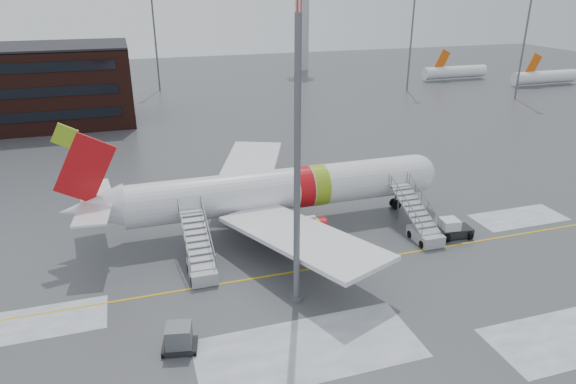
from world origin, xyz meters
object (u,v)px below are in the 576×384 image
object	(u,v)px
uld_container	(179,339)
light_mast_near	(298,127)
pushback_tug	(452,229)
airstair_aft	(200,260)
airliner	(272,191)
airstair_fwd	(421,227)

from	to	relation	value
uld_container	light_mast_near	world-z (taller)	light_mast_near
pushback_tug	uld_container	world-z (taller)	uld_container
airstair_aft	light_mast_near	bearing A→B (deg)	-44.81
light_mast_near	uld_container	bearing A→B (deg)	-161.20
airliner	light_mast_near	xyz separation A→B (m)	(-1.74, -12.44, 9.38)
airstair_aft	uld_container	distance (m)	9.22
airstair_fwd	light_mast_near	size ratio (longest dim) A/B	0.31
airstair_fwd	light_mast_near	distance (m)	18.96
airstair_aft	light_mast_near	world-z (taller)	light_mast_near
airstair_fwd	pushback_tug	world-z (taller)	airstair_fwd
airstair_aft	pushback_tug	distance (m)	22.41
airstair_fwd	airstair_aft	xyz separation A→B (m)	(-19.62, 0.00, 0.00)
airliner	uld_container	world-z (taller)	airliner
airliner	pushback_tug	world-z (taller)	airliner
airliner	pushback_tug	distance (m)	16.60
pushback_tug	light_mast_near	distance (m)	21.04
pushback_tug	uld_container	distance (m)	26.33
airliner	pushback_tug	xyz separation A→B (m)	(14.71, -7.21, -2.65)
airstair_fwd	uld_container	bearing A→B (deg)	-158.38
pushback_tug	uld_container	size ratio (longest dim) A/B	1.33
airstair_fwd	uld_container	size ratio (longest dim) A/B	3.21
airliner	uld_container	distance (m)	18.69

